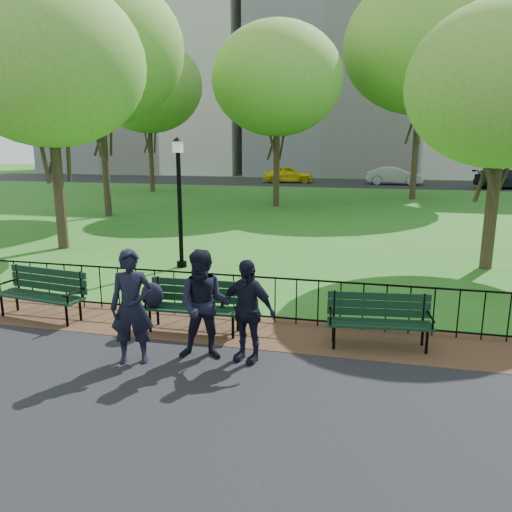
% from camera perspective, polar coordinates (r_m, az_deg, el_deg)
% --- Properties ---
extents(ground, '(120.00, 120.00, 0.00)m').
position_cam_1_polar(ground, '(7.94, -8.03, -11.97)').
color(ground, '#2A681B').
extents(dirt_strip, '(60.00, 1.60, 0.01)m').
position_cam_1_polar(dirt_strip, '(9.23, -4.61, -8.13)').
color(dirt_strip, '#3E2A19').
rests_on(dirt_strip, ground).
extents(far_street, '(70.00, 9.00, 0.01)m').
position_cam_1_polar(far_street, '(41.89, 9.84, 8.24)').
color(far_street, black).
rests_on(far_street, ground).
extents(iron_fence, '(24.06, 0.06, 1.00)m').
position_cam_1_polar(iron_fence, '(9.52, -3.73, -4.36)').
color(iron_fence, black).
rests_on(iron_fence, ground).
extents(apartment_west, '(22.00, 15.00, 26.00)m').
position_cam_1_polar(apartment_west, '(60.78, -11.53, 21.89)').
color(apartment_west, beige).
rests_on(apartment_west, ground).
extents(apartment_mid, '(24.00, 15.00, 30.00)m').
position_cam_1_polar(apartment_mid, '(55.91, 13.74, 24.68)').
color(apartment_mid, beige).
rests_on(apartment_mid, ground).
extents(park_bench_main, '(1.82, 0.59, 0.99)m').
position_cam_1_polar(park_bench_main, '(9.00, -9.13, -4.73)').
color(park_bench_main, black).
rests_on(park_bench_main, ground).
extents(park_bench_left_a, '(1.87, 0.79, 1.03)m').
position_cam_1_polar(park_bench_left_a, '(10.40, -23.15, -3.39)').
color(park_bench_left_a, black).
rests_on(park_bench_left_a, ground).
extents(park_bench_right_a, '(1.73, 0.70, 0.96)m').
position_cam_1_polar(park_bench_right_a, '(8.51, 13.89, -6.53)').
color(park_bench_right_a, black).
rests_on(park_bench_right_a, ground).
extents(lamppost, '(0.31, 0.31, 3.45)m').
position_cam_1_polar(lamppost, '(13.37, -8.74, 6.58)').
color(lamppost, black).
rests_on(lamppost, ground).
extents(tree_near_w, '(5.76, 5.76, 8.02)m').
position_cam_1_polar(tree_near_w, '(16.93, -22.71, 19.62)').
color(tree_near_w, '#2D2116').
rests_on(tree_near_w, ground).
extents(tree_near_e, '(4.85, 4.85, 6.77)m').
position_cam_1_polar(tree_near_e, '(14.47, 26.54, 17.07)').
color(tree_near_e, '#2D2116').
rests_on(tree_near_e, ground).
extents(tree_mid_w, '(7.38, 7.38, 10.29)m').
position_cam_1_polar(tree_mid_w, '(23.95, -17.65, 21.57)').
color(tree_mid_w, '#2D2116').
rests_on(tree_mid_w, ground).
extents(tree_far_c, '(6.55, 6.55, 9.13)m').
position_cam_1_polar(tree_far_c, '(26.32, 2.44, 19.53)').
color(tree_far_c, '#2D2116').
rests_on(tree_far_c, ground).
extents(tree_far_e, '(8.77, 8.77, 12.23)m').
position_cam_1_polar(tree_far_e, '(31.23, 18.53, 21.87)').
color(tree_far_e, '#2D2116').
rests_on(tree_far_e, ground).
extents(tree_far_w, '(7.06, 7.06, 9.84)m').
position_cam_1_polar(tree_far_w, '(34.84, -12.26, 18.47)').
color(tree_far_w, '#2D2116').
rests_on(tree_far_w, ground).
extents(person_left, '(0.75, 0.61, 1.77)m').
position_cam_1_polar(person_left, '(7.78, -14.00, -5.67)').
color(person_left, black).
rests_on(person_left, asphalt_path).
extents(person_mid, '(0.91, 0.59, 1.73)m').
position_cam_1_polar(person_mid, '(7.73, -5.91, -5.60)').
color(person_mid, black).
rests_on(person_mid, asphalt_path).
extents(person_right, '(1.01, 0.63, 1.61)m').
position_cam_1_polar(person_right, '(7.64, -1.08, -6.26)').
color(person_right, black).
rests_on(person_right, asphalt_path).
extents(taxi, '(4.32, 2.50, 1.38)m').
position_cam_1_polar(taxi, '(41.44, 3.68, 9.31)').
color(taxi, yellow).
rests_on(taxi, far_street).
extents(sedan_silver, '(4.33, 1.66, 1.41)m').
position_cam_1_polar(sedan_silver, '(40.91, 15.56, 8.85)').
color(sedan_silver, '#999BA0').
rests_on(sedan_silver, far_street).
extents(sedan_dark, '(5.06, 3.11, 1.37)m').
position_cam_1_polar(sedan_dark, '(40.40, 26.90, 7.86)').
color(sedan_dark, black).
rests_on(sedan_dark, far_street).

